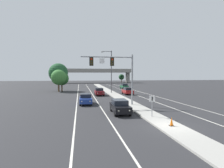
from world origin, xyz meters
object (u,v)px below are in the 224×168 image
(car_oncoming_darkred, at_px, (99,92))
(tree_far_left_b, at_px, (59,77))
(tree_far_left_a, at_px, (58,73))
(tree_far_right_a, at_px, (121,77))
(car_oncoming_black, at_px, (120,106))
(overhead_signal_mast, at_px, (116,69))
(car_receding_green, at_px, (124,86))
(car_oncoming_blue, at_px, (86,99))
(tree_far_left_c, at_px, (62,79))
(street_lamp_median, at_px, (110,69))
(median_sign_post, at_px, (152,103))
(car_receding_red, at_px, (128,91))
(traffic_cone_median_nose, at_px, (172,122))

(car_oncoming_darkred, xyz_separation_m, tree_far_left_b, (-9.51, 10.31, 2.95))
(tree_far_left_a, height_order, tree_far_right_a, tree_far_left_a)
(car_oncoming_black, bearing_deg, overhead_signal_mast, 84.09)
(car_oncoming_darkred, xyz_separation_m, tree_far_left_a, (-9.90, 13.25, 4.14))
(car_receding_green, bearing_deg, tree_far_left_b, -157.48)
(tree_far_left_b, distance_m, tree_far_right_a, 65.43)
(car_oncoming_black, height_order, car_oncoming_darkred, same)
(car_oncoming_blue, relative_size, tree_far_right_a, 0.95)
(overhead_signal_mast, distance_m, tree_far_left_c, 27.67)
(street_lamp_median, relative_size, tree_far_left_c, 1.90)
(median_sign_post, bearing_deg, car_oncoming_darkred, 98.13)
(car_receding_red, bearing_deg, tree_far_right_a, 78.76)
(street_lamp_median, distance_m, car_oncoming_black, 24.30)
(car_oncoming_blue, bearing_deg, overhead_signal_mast, -29.01)
(street_lamp_median, xyz_separation_m, car_oncoming_blue, (-6.37, -15.97, -4.97))
(street_lamp_median, bearing_deg, tree_far_left_a, 144.54)
(car_oncoming_blue, xyz_separation_m, tree_far_right_a, (23.29, 80.69, 2.27))
(median_sign_post, distance_m, tree_far_right_a, 92.74)
(tree_far_right_a, bearing_deg, tree_far_left_b, -116.84)
(car_oncoming_darkred, distance_m, tree_far_left_a, 17.05)
(median_sign_post, height_order, traffic_cone_median_nose, median_sign_post)
(median_sign_post, distance_m, car_oncoming_black, 4.05)
(street_lamp_median, height_order, car_oncoming_darkred, street_lamp_median)
(median_sign_post, bearing_deg, car_receding_red, 81.87)
(car_receding_red, bearing_deg, traffic_cone_median_nose, -96.44)
(car_receding_red, xyz_separation_m, traffic_cone_median_nose, (-3.06, -27.12, -0.31))
(car_oncoming_black, height_order, tree_far_left_b, tree_far_left_b)
(car_oncoming_black, bearing_deg, tree_far_left_b, 108.34)
(car_oncoming_black, height_order, car_receding_red, same)
(median_sign_post, relative_size, tree_far_right_a, 0.46)
(tree_far_left_a, distance_m, tree_far_right_a, 63.03)
(median_sign_post, relative_size, traffic_cone_median_nose, 2.97)
(overhead_signal_mast, bearing_deg, tree_far_left_a, 111.52)
(car_oncoming_blue, xyz_separation_m, car_oncoming_darkred, (3.26, 11.99, 0.00))
(median_sign_post, xyz_separation_m, car_oncoming_blue, (-6.47, 10.50, -0.77))
(tree_far_left_b, bearing_deg, car_oncoming_blue, -74.34)
(tree_far_left_a, bearing_deg, car_receding_red, -36.90)
(car_oncoming_darkred, distance_m, tree_far_left_b, 14.33)
(car_receding_green, xyz_separation_m, tree_far_left_b, (-19.35, -8.03, 2.95))
(tree_far_left_c, bearing_deg, car_receding_red, -34.50)
(overhead_signal_mast, xyz_separation_m, tree_far_left_c, (-9.80, 25.81, -1.90))
(car_oncoming_black, height_order, traffic_cone_median_nose, car_oncoming_black)
(car_oncoming_black, distance_m, traffic_cone_median_nose, 7.25)
(street_lamp_median, relative_size, car_oncoming_blue, 2.23)
(car_oncoming_black, distance_m, tree_far_left_b, 31.71)
(car_oncoming_black, height_order, car_receding_green, same)
(median_sign_post, distance_m, tree_far_left_b, 35.25)
(tree_far_left_c, height_order, tree_far_right_a, tree_far_left_c)
(car_oncoming_darkred, bearing_deg, car_oncoming_black, -88.75)
(overhead_signal_mast, relative_size, tree_far_left_c, 1.41)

